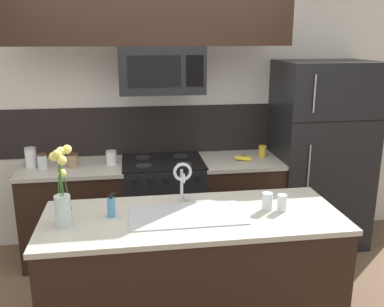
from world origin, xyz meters
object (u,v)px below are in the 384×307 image
Objects in this scene: dish_soap_bottle at (111,207)px; drinking_glass at (267,202)px; banana_bunch at (244,158)px; coffee_tin at (262,151)px; refrigerator at (319,154)px; storage_jar_tall at (31,158)px; stove_range at (164,206)px; microwave at (161,70)px; storage_jar_squat at (111,158)px; storage_jar_short at (73,160)px; sink_faucet at (182,177)px; flower_vase at (62,196)px; spare_glass at (282,203)px; storage_jar_medium at (42,161)px.

dish_soap_bottle reaches higher than drinking_glass.
banana_bunch is 0.25m from coffee_tin.
refrigerator is 9.99× the size of storage_jar_tall.
stove_range is at bearing 115.97° from drinking_glass.
storage_jar_squat is at bearing 177.02° from microwave.
drinking_glass is (1.05, -0.05, -0.01)m from dish_soap_bottle.
microwave reaches higher than drinking_glass.
dish_soap_bottle reaches higher than banana_bunch.
microwave is at bearing 0.57° from storage_jar_short.
sink_faucet is at bearing 17.83° from dish_soap_bottle.
microwave reaches higher than storage_jar_tall.
drinking_glass is (0.61, -1.23, -0.80)m from microwave.
banana_bunch is 0.38× the size of flower_vase.
spare_glass is at bearing -3.63° from dish_soap_bottle.
refrigerator reaches higher than sink_faucet.
storage_jar_short reaches higher than drinking_glass.
dish_soap_bottle reaches higher than stove_range.
stove_range is at bearing 69.95° from dish_soap_bottle.
sink_faucet is 2.64× the size of spare_glass.
refrigerator is 9.63× the size of banana_bunch.
storage_jar_tall is 1.58× the size of spare_glass.
storage_jar_medium reaches higher than drinking_glass.
refrigerator is 15.84× the size of spare_glass.
storage_jar_squat reaches higher than spare_glass.
banana_bunch is 1.94m from flower_vase.
storage_jar_squat is 1.74m from spare_glass.
storage_jar_tall is 1.64m from sink_faucet.
flower_vase is at bearing -142.13° from coffee_tin.
storage_jar_short is 1.81m from coffee_tin.
banana_bunch is 1.65× the size of spare_glass.
storage_jar_tall is 2.17m from coffee_tin.
refrigerator is 14.12× the size of storage_jar_squat.
coffee_tin is 2.17m from flower_vase.
microwave is 1.60m from flower_vase.
spare_glass is at bearing -47.35° from storage_jar_squat.
microwave reaches higher than sink_faucet.
stove_range is 1.61m from flower_vase.
drinking_glass is at bearing -40.48° from storage_jar_short.
stove_range is 4.88× the size of banana_bunch.
coffee_tin is 0.67× the size of dish_soap_bottle.
microwave is at bearing 69.62° from dish_soap_bottle.
flower_vase is at bearing -178.51° from drinking_glass.
spare_glass is (0.70, -1.25, -0.80)m from microwave.
storage_jar_medium reaches higher than banana_bunch.
refrigerator reaches higher than coffee_tin.
spare_glass is (1.89, -1.29, -0.03)m from storage_jar_tall.
stove_range is at bearing 175.53° from banana_bunch.
storage_jar_medium is at bearing 105.81° from flower_vase.
spare_glass reaches higher than stove_range.
storage_jar_squat is (0.71, -0.01, -0.03)m from storage_jar_tall.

